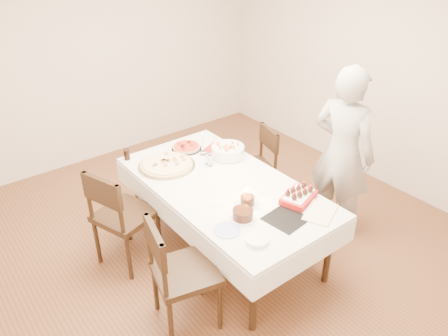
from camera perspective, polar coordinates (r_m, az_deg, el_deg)
floor at (r=4.62m, az=0.22°, el=-8.98°), size 5.00×5.00×0.00m
wall_back at (r=5.98m, az=-15.14°, el=13.89°), size 4.50×0.04×2.70m
wall_right at (r=5.51m, az=19.43°, el=11.91°), size 0.04×5.00×2.70m
dining_table at (r=4.27m, az=-0.00°, el=-6.41°), size 1.21×2.17×0.75m
chair_right_savory at (r=4.91m, az=3.70°, el=0.01°), size 0.58×0.58×0.92m
chair_left_savory at (r=4.16m, az=-12.76°, el=-5.99°), size 0.67×0.67×1.03m
chair_left_dessert at (r=3.50m, az=-5.07°, el=-13.43°), size 0.63×0.63×1.01m
person at (r=4.43m, az=15.16°, el=1.83°), size 0.55×0.72×1.79m
pizza_white at (r=4.37m, az=-7.51°, el=0.43°), size 0.69×0.69×0.04m
pizza_pepperoni at (r=4.68m, az=-4.92°, el=2.73°), size 0.41×0.41×0.04m
red_placemat at (r=4.68m, az=-0.83°, el=2.53°), size 0.32×0.32×0.01m
pasta_bowl at (r=4.50m, az=0.51°, el=2.23°), size 0.35×0.35×0.11m
taper_candle at (r=4.51m, az=-2.81°, el=3.21°), size 0.07×0.07×0.26m
shaker_pair at (r=4.33m, az=-1.79°, el=0.98°), size 0.13×0.13×0.12m
cola_glass at (r=4.55m, az=-12.57°, el=1.73°), size 0.07×0.07×0.11m
layer_cake at (r=3.59m, az=2.47°, el=-6.08°), size 0.28×0.28×0.09m
cake_board at (r=3.65m, az=8.08°, el=-6.62°), size 0.34×0.34×0.01m
birthday_cake at (r=3.75m, az=3.09°, el=-3.79°), size 0.15×0.15×0.13m
strawberry_box at (r=3.87m, az=9.72°, el=-3.66°), size 0.38×0.31×0.08m
box_lid at (r=3.76m, az=12.42°, el=-5.80°), size 0.39×0.34×0.03m
plate_stack at (r=3.38m, az=4.30°, el=-9.34°), size 0.24×0.24×0.04m
china_plate at (r=3.49m, az=0.40°, el=-8.11°), size 0.25×0.25×0.01m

